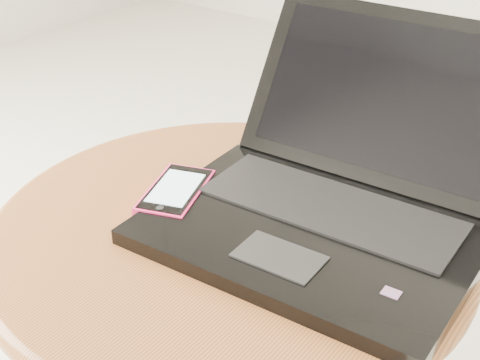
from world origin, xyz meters
The scene contains 4 objects.
table centered at (0.06, -0.11, 0.39)m, with size 0.63×0.63×0.50m.
laptop centered at (0.16, -0.03, 0.54)m, with size 0.40×0.42×0.23m.
phone_black centered at (-0.03, -0.10, 0.50)m, with size 0.10×0.11×0.01m.
phone_pink centered at (-0.03, -0.11, 0.52)m, with size 0.10×0.14×0.02m.
Camera 1 is at (0.50, -0.71, 0.99)m, focal length 52.24 mm.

